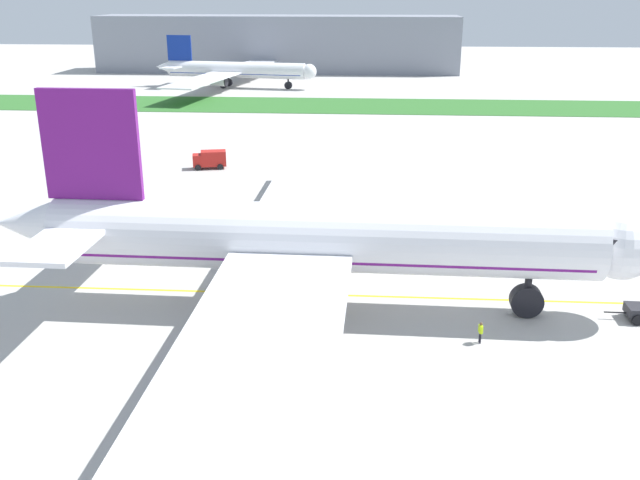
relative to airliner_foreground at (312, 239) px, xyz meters
The scene contains 8 objects.
ground_plane 7.06m from the airliner_foreground, 156.80° to the left, with size 600.00×600.00×0.00m, color #ADAAA5.
apron_taxi_line 7.46m from the airliner_foreground, 137.08° to the left, with size 280.00×0.36×0.01m, color yellow.
grass_median_strip 112.99m from the airliner_foreground, 91.49° to the left, with size 320.00×24.00×0.10m, color #2D6628.
airliner_foreground is the anchor object (origin of this frame).
ground_crew_wingwalker_port 15.55m from the airliner_foreground, 22.38° to the right, with size 0.32×0.61×1.76m.
service_truck_baggage_loader 53.24m from the airliner_foreground, 111.86° to the left, with size 5.39×3.36×2.72m.
parked_airliner_far_left 147.83m from the airliner_foreground, 103.18° to the left, with size 46.92×75.99×14.02m.
terminal_building 187.93m from the airliner_foreground, 98.06° to the left, with size 118.60×20.00×18.00m, color gray.
Camera 1 is at (7.49, -56.75, 25.99)m, focal length 39.62 mm.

